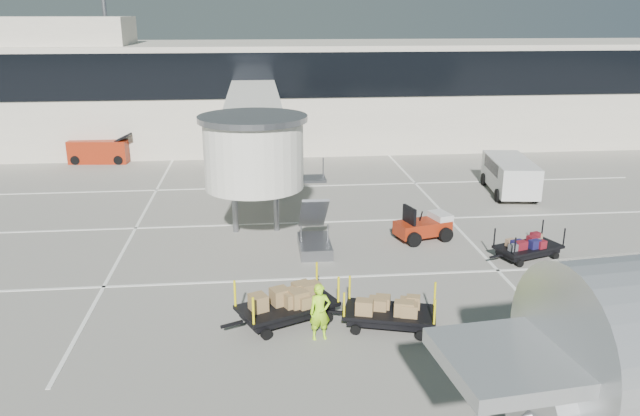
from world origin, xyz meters
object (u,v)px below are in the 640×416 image
Objects in this scene: baggage_tug at (424,227)px; minivan at (509,173)px; suitcase_cart at (529,247)px; box_cart_far at (289,305)px; belt_loader at (100,151)px; ground_worker at (320,312)px; box_cart_near at (390,312)px.

minivan reaches higher than baggage_tug.
box_cart_far reaches higher than suitcase_cart.
baggage_tug is 26.10m from belt_loader.
baggage_tug is at bearing -126.52° from minivan.
minivan is at bearing 45.00° from ground_worker.
baggage_tug is 10.19m from minivan.
minivan is 28.13m from belt_loader.
ground_worker is (-2.43, -0.52, 0.38)m from box_cart_near.
belt_loader is at bearing 165.39° from minivan.
belt_loader is (-12.13, 25.60, 0.16)m from box_cart_far.
baggage_tug is 0.62× the size of belt_loader.
box_cart_near is 18.89m from minivan.
ground_worker is 29.88m from belt_loader.
minivan is (13.89, 14.94, 0.58)m from box_cart_far.
suitcase_cart is 0.63× the size of minivan.
baggage_tug reaches higher than suitcase_cart.
belt_loader is (-18.94, 17.96, 0.19)m from baggage_tug.
box_cart_far is at bearing -176.24° from box_cart_near.
minivan reaches higher than box_cart_near.
belt_loader is at bearing 109.59° from ground_worker.
ground_worker reaches higher than suitcase_cart.
suitcase_cart is at bearing -99.61° from minivan.
baggage_tug is at bearing 83.93° from box_cart_near.
minivan is (10.51, 15.68, 0.65)m from box_cart_near.
baggage_tug is 0.50× the size of minivan.
baggage_tug is 10.24m from box_cart_far.
belt_loader reaches higher than suitcase_cart.
suitcase_cart is (3.95, -2.80, -0.13)m from baggage_tug.
belt_loader reaches higher than ground_worker.
baggage_tug is 0.69× the size of box_cart_far.
minivan is 1.24× the size of belt_loader.
box_cart_near is at bearing -54.18° from belt_loader.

